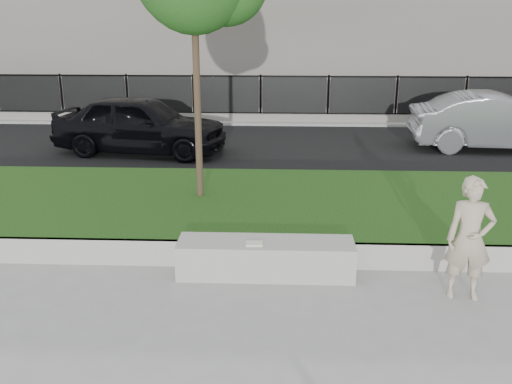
{
  "coord_description": "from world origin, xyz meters",
  "views": [
    {
      "loc": [
        0.04,
        -6.65,
        3.65
      ],
      "look_at": [
        -0.29,
        1.2,
        1.11
      ],
      "focal_mm": 40.0,
      "sensor_mm": 36.0,
      "label": 1
    }
  ],
  "objects_px": {
    "stone_bench": "(266,258)",
    "book": "(254,244)",
    "car_dark": "(140,124)",
    "car_silver": "(499,122)",
    "man": "(470,239)"
  },
  "relations": [
    {
      "from": "stone_bench",
      "to": "book",
      "type": "height_order",
      "value": "book"
    },
    {
      "from": "car_dark",
      "to": "car_silver",
      "type": "height_order",
      "value": "car_dark"
    },
    {
      "from": "car_dark",
      "to": "stone_bench",
      "type": "bearing_deg",
      "value": -145.33
    },
    {
      "from": "car_silver",
      "to": "stone_bench",
      "type": "bearing_deg",
      "value": 145.7
    },
    {
      "from": "book",
      "to": "man",
      "type": "bearing_deg",
      "value": -12.12
    },
    {
      "from": "stone_bench",
      "to": "car_silver",
      "type": "relative_size",
      "value": 0.55
    },
    {
      "from": "man",
      "to": "book",
      "type": "relative_size",
      "value": 7.04
    },
    {
      "from": "stone_bench",
      "to": "car_silver",
      "type": "bearing_deg",
      "value": 52.36
    },
    {
      "from": "stone_bench",
      "to": "car_silver",
      "type": "distance_m",
      "value": 9.81
    },
    {
      "from": "stone_bench",
      "to": "man",
      "type": "height_order",
      "value": "man"
    },
    {
      "from": "man",
      "to": "car_silver",
      "type": "relative_size",
      "value": 0.36
    },
    {
      "from": "man",
      "to": "book",
      "type": "height_order",
      "value": "man"
    },
    {
      "from": "stone_bench",
      "to": "book",
      "type": "xyz_separation_m",
      "value": [
        -0.16,
        -0.12,
        0.27
      ]
    },
    {
      "from": "man",
      "to": "car_dark",
      "type": "height_order",
      "value": "man"
    },
    {
      "from": "book",
      "to": "car_dark",
      "type": "xyz_separation_m",
      "value": [
        -3.28,
        7.12,
        0.27
      ]
    }
  ]
}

